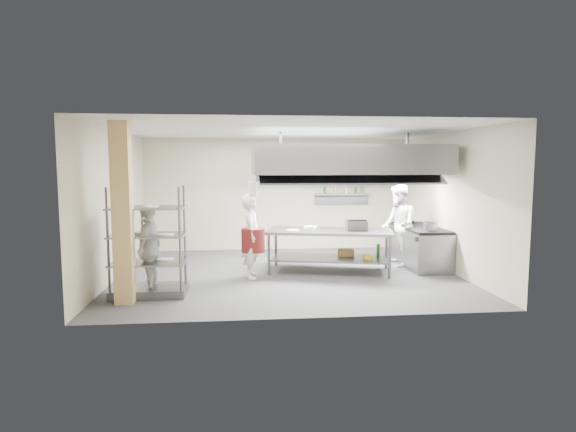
{
  "coord_description": "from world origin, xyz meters",
  "views": [
    {
      "loc": [
        -0.99,
        -9.96,
        2.3
      ],
      "look_at": [
        0.04,
        0.2,
        1.21
      ],
      "focal_mm": 30.0,
      "sensor_mm": 36.0,
      "label": 1
    }
  ],
  "objects": [
    {
      "name": "pass_rack",
      "position": [
        -2.59,
        -1.44,
        0.96
      ],
      "size": [
        1.3,
        0.77,
        1.93
      ],
      "primitive_type": null,
      "rotation": [
        0.0,
        0.0,
        -0.01
      ],
      "color": "gray",
      "rests_on": "floor"
    },
    {
      "name": "floor",
      "position": [
        0.0,
        0.0,
        0.0
      ],
      "size": [
        7.0,
        7.0,
        0.0
      ],
      "primitive_type": "plane",
      "color": "#363638",
      "rests_on": "ground"
    },
    {
      "name": "griddle",
      "position": [
        1.49,
        0.0,
        1.02
      ],
      "size": [
        0.44,
        0.35,
        0.21
      ],
      "primitive_type": "cube",
      "rotation": [
        0.0,
        0.0,
        -0.03
      ],
      "color": "slate",
      "rests_on": "island_worktop"
    },
    {
      "name": "wall_shelf",
      "position": [
        1.8,
        2.84,
        1.5
      ],
      "size": [
        1.5,
        0.28,
        0.04
      ],
      "primitive_type": "cube",
      "color": "gray",
      "rests_on": "wall_back"
    },
    {
      "name": "stockpot",
      "position": [
        3.08,
        -0.1,
        1.0
      ],
      "size": [
        0.29,
        0.29,
        0.2
      ],
      "primitive_type": "cylinder",
      "color": "gray",
      "rests_on": "range_top"
    },
    {
      "name": "chef_plating",
      "position": [
        -2.6,
        -1.32,
        0.81
      ],
      "size": [
        0.55,
        1.0,
        1.62
      ],
      "primitive_type": "imported",
      "rotation": [
        0.0,
        0.0,
        -1.74
      ],
      "color": "silver",
      "rests_on": "floor"
    },
    {
      "name": "wall_right",
      "position": [
        3.5,
        0.0,
        1.5
      ],
      "size": [
        0.0,
        6.0,
        6.0
      ],
      "primitive_type": "plane",
      "rotation": [
        1.57,
        0.0,
        -1.57
      ],
      "color": "#BBB194",
      "rests_on": "ground"
    },
    {
      "name": "island_undershelf",
      "position": [
        0.92,
        0.09,
        0.3
      ],
      "size": [
        2.59,
        1.52,
        0.04
      ],
      "primitive_type": "cube",
      "rotation": [
        0.0,
        0.0,
        -0.23
      ],
      "color": "slate",
      "rests_on": "island"
    },
    {
      "name": "island",
      "position": [
        0.92,
        0.09,
        0.46
      ],
      "size": [
        2.82,
        1.67,
        0.91
      ],
      "primitive_type": null,
      "rotation": [
        0.0,
        0.0,
        -0.23
      ],
      "color": "slate",
      "rests_on": "floor"
    },
    {
      "name": "hood_strip_b",
      "position": [
        2.2,
        0.4,
        2.08
      ],
      "size": [
        1.6,
        0.12,
        0.04
      ],
      "primitive_type": "cube",
      "color": "white",
      "rests_on": "exhaust_hood"
    },
    {
      "name": "wicker_basket",
      "position": [
        1.31,
        0.19,
        0.39
      ],
      "size": [
        0.34,
        0.24,
        0.14
      ],
      "primitive_type": "cube",
      "rotation": [
        0.0,
        0.0,
        -0.05
      ],
      "color": "olive",
      "rests_on": "island_undershelf"
    },
    {
      "name": "wall_left",
      "position": [
        -3.5,
        0.0,
        1.5
      ],
      "size": [
        0.0,
        6.0,
        6.0
      ],
      "primitive_type": "plane",
      "rotation": [
        1.57,
        0.0,
        1.57
      ],
      "color": "#BBB194",
      "rests_on": "ground"
    },
    {
      "name": "cooking_range",
      "position": [
        3.08,
        0.5,
        0.42
      ],
      "size": [
        0.8,
        2.0,
        0.84
      ],
      "primitive_type": "cube",
      "color": "slate",
      "rests_on": "floor"
    },
    {
      "name": "chef_line",
      "position": [
        2.6,
        0.56,
        0.93
      ],
      "size": [
        0.77,
        0.96,
        1.86
      ],
      "primitive_type": "imported",
      "rotation": [
        0.0,
        0.0,
        -1.65
      ],
      "color": "silver",
      "rests_on": "floor"
    },
    {
      "name": "plate_stack",
      "position": [
        -2.59,
        -1.44,
        0.62
      ],
      "size": [
        0.28,
        0.28,
        0.05
      ],
      "primitive_type": "cylinder",
      "color": "white",
      "rests_on": "pass_rack"
    },
    {
      "name": "ceiling",
      "position": [
        0.0,
        0.0,
        3.0
      ],
      "size": [
        7.0,
        7.0,
        0.0
      ],
      "primitive_type": "plane",
      "rotation": [
        3.14,
        0.0,
        0.0
      ],
      "color": "silver",
      "rests_on": "wall_back"
    },
    {
      "name": "column",
      "position": [
        -2.9,
        -1.9,
        1.5
      ],
      "size": [
        0.3,
        0.3,
        3.0
      ],
      "primitive_type": "cube",
      "color": "tan",
      "rests_on": "floor"
    },
    {
      "name": "island_worktop",
      "position": [
        0.92,
        0.09,
        0.88
      ],
      "size": [
        2.82,
        1.67,
        0.06
      ],
      "primitive_type": "cube",
      "rotation": [
        0.0,
        0.0,
        -0.23
      ],
      "color": "gray",
      "rests_on": "island"
    },
    {
      "name": "range_top",
      "position": [
        3.08,
        0.5,
        0.87
      ],
      "size": [
        0.78,
        1.96,
        0.06
      ],
      "primitive_type": "cube",
      "color": "black",
      "rests_on": "cooking_range"
    },
    {
      "name": "wall_back",
      "position": [
        0.0,
        3.0,
        1.5
      ],
      "size": [
        7.0,
        0.0,
        7.0
      ],
      "primitive_type": "plane",
      "rotation": [
        1.57,
        0.0,
        0.0
      ],
      "color": "#BBB194",
      "rests_on": "ground"
    },
    {
      "name": "chef_head",
      "position": [
        -0.76,
        -0.31,
        0.85
      ],
      "size": [
        0.46,
        0.65,
        1.7
      ],
      "primitive_type": "imported",
      "rotation": [
        0.0,
        0.0,
        1.49
      ],
      "color": "silver",
      "rests_on": "floor"
    },
    {
      "name": "exhaust_hood",
      "position": [
        1.3,
        0.4,
        2.4
      ],
      "size": [
        4.0,
        2.5,
        0.6
      ],
      "primitive_type": "cube",
      "color": "gray",
      "rests_on": "ceiling"
    },
    {
      "name": "hood_strip_a",
      "position": [
        0.4,
        0.4,
        2.08
      ],
      "size": [
        1.6,
        0.12,
        0.04
      ],
      "primitive_type": "cube",
      "color": "white",
      "rests_on": "exhaust_hood"
    }
  ]
}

